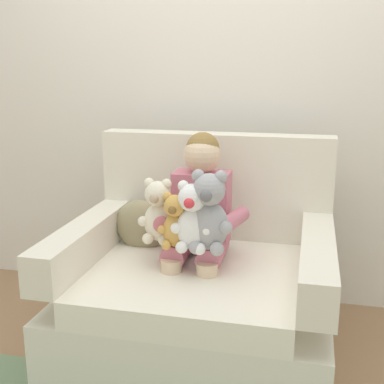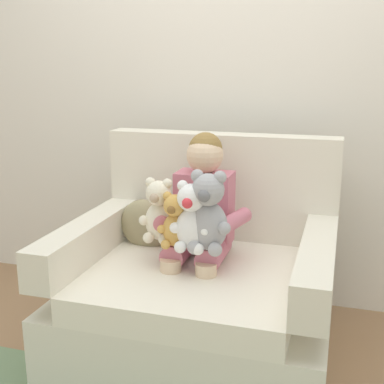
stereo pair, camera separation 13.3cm
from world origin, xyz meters
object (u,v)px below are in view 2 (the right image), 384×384
armchair (201,292)px  plush_honey (175,222)px  plush_grey (208,214)px  plush_cream (159,212)px  throw_pillow (145,225)px  seated_child (201,214)px  plush_white (192,218)px

armchair → plush_honey: size_ratio=4.81×
armchair → plush_grey: bearing=-63.8°
plush_cream → throw_pillow: (-0.16, 0.22, -0.14)m
seated_child → throw_pillow: bearing=158.4°
plush_white → plush_cream: bearing=165.8°
plush_honey → throw_pillow: plush_honey is taller
armchair → plush_white: bearing=-89.0°
armchair → plush_cream: size_ratio=4.09×
armchair → throw_pillow: size_ratio=4.56×
armchair → throw_pillow: 0.45m
armchair → plush_white: armchair is taller
armchair → plush_honey: bearing=-119.6°
armchair → seated_child: seated_child is taller
plush_cream → plush_grey: plush_grey is taller
plush_cream → plush_grey: (0.24, -0.06, 0.03)m
plush_honey → armchair: bearing=63.5°
plush_honey → seated_child: bearing=73.7°
armchair → plush_grey: 0.46m
seated_child → plush_white: 0.20m
plush_cream → throw_pillow: bearing=126.2°
plush_honey → throw_pillow: bearing=135.2°
seated_child → plush_honey: bearing=-113.4°
seated_child → throw_pillow: 0.35m
plush_white → seated_child: bearing=103.2°
seated_child → throw_pillow: (-0.32, 0.10, -0.11)m
armchair → plush_white: size_ratio=3.89×
plush_white → armchair: bearing=99.1°
plush_grey → throw_pillow: 0.52m
seated_child → plush_cream: size_ratio=2.84×
plush_white → throw_pillow: size_ratio=1.17×
plush_cream → seated_child: bearing=38.8°
armchair → plush_white: 0.44m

